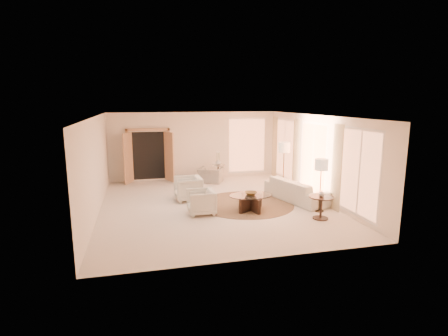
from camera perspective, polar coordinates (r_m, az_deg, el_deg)
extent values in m
cube|color=silver|center=(11.18, -1.51, -6.07)|extent=(7.00, 8.00, 0.02)
cube|color=white|center=(10.70, -1.59, 8.48)|extent=(7.00, 8.00, 0.02)
cube|color=#F3E2CE|center=(14.74, -4.84, 3.66)|extent=(7.00, 0.04, 2.80)
cube|color=#F3E2CE|center=(7.08, 5.32, -4.33)|extent=(7.00, 0.04, 2.80)
cube|color=#F3E2CE|center=(10.69, -20.22, 0.24)|extent=(0.04, 8.00, 2.80)
cube|color=#F3E2CE|center=(12.07, 14.92, 1.71)|extent=(0.04, 8.00, 2.80)
cube|color=tan|center=(14.51, -12.19, 2.06)|extent=(1.80, 0.12, 2.16)
cube|color=tan|center=(14.25, -15.36, 1.55)|extent=(0.35, 0.66, 2.00)
cube|color=tan|center=(14.29, -8.94, 1.83)|extent=(0.35, 0.66, 2.00)
cylinder|color=#432E1E|center=(11.28, 3.54, -5.85)|extent=(4.06, 4.06, 0.01)
imported|color=silver|center=(11.81, 11.85, -3.54)|extent=(1.54, 2.58, 0.70)
imported|color=silver|center=(11.64, -5.86, -3.16)|extent=(0.82, 0.87, 0.87)
imported|color=silver|center=(10.21, -3.76, -5.37)|extent=(0.72, 0.77, 0.79)
imported|color=gray|center=(14.08, -2.21, -0.79)|extent=(1.08, 0.95, 0.80)
cube|color=black|center=(10.59, 4.38, -5.78)|extent=(0.31, 0.99, 0.44)
cube|color=black|center=(10.59, 4.38, -5.78)|extent=(0.88, 0.61, 0.44)
cylinder|color=white|center=(10.52, 4.40, -4.45)|extent=(1.72, 1.72, 0.02)
cylinder|color=black|center=(10.26, 15.46, -7.90)|extent=(0.43, 0.43, 0.03)
cylinder|color=black|center=(10.17, 15.54, -6.29)|extent=(0.06, 0.06, 0.61)
cylinder|color=black|center=(10.08, 15.63, -4.57)|extent=(0.69, 0.69, 0.03)
cylinder|color=#2D2518|center=(14.57, -0.95, -1.92)|extent=(0.43, 0.43, 0.03)
cylinder|color=#2D2518|center=(14.50, -0.96, -0.76)|extent=(0.06, 0.06, 0.62)
cylinder|color=white|center=(14.44, -0.96, 0.48)|extent=(0.56, 0.56, 0.03)
cylinder|color=#2D2518|center=(13.27, 9.59, -3.36)|extent=(0.30, 0.30, 0.03)
cylinder|color=#2D2518|center=(13.11, 9.69, -0.25)|extent=(0.03, 0.03, 1.50)
cylinder|color=#C4AB89|center=(12.97, 9.81, 3.38)|extent=(0.43, 0.43, 0.36)
cylinder|color=#2D2518|center=(10.92, 15.25, -6.75)|extent=(0.27, 0.27, 0.03)
cylinder|color=#2D2518|center=(10.74, 15.42, -3.39)|extent=(0.03, 0.03, 1.35)
cylinder|color=#C4AB89|center=(10.59, 15.63, 0.54)|extent=(0.38, 0.38, 0.33)
imported|color=brown|center=(10.50, 4.41, -4.16)|extent=(0.46, 0.46, 0.09)
imported|color=silver|center=(10.06, 15.66, -4.05)|extent=(0.21, 0.21, 0.17)
imported|color=silver|center=(14.42, -0.96, 0.98)|extent=(0.25, 0.25, 0.24)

